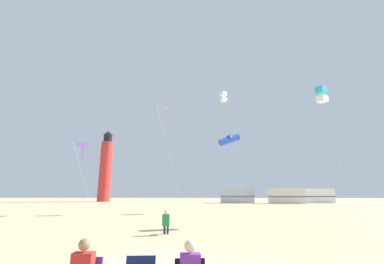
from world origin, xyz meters
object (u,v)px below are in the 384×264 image
at_px(kite_tube_blue, 229,139).
at_px(rv_van_cream, 286,196).
at_px(rv_van_silver, 237,196).
at_px(rv_van_white, 316,196).
at_px(lighthouse_distant, 106,168).
at_px(kite_diamond_violet, 83,147).
at_px(kite_flyer_standing, 166,221).
at_px(kite_box_cyan, 322,95).
at_px(kite_box_white, 224,97).
at_px(kite_diamond_orange, 167,112).

bearing_deg(kite_tube_blue, rv_van_cream, 60.87).
relative_size(rv_van_silver, rv_van_white, 1.00).
xyz_separation_m(kite_tube_blue, lighthouse_distant, (-25.80, 33.71, 0.29)).
height_order(kite_diamond_violet, rv_van_cream, kite_diamond_violet).
bearing_deg(kite_tube_blue, lighthouse_distant, 127.43).
distance_m(kite_flyer_standing, rv_van_cream, 41.68).
xyz_separation_m(kite_box_cyan, lighthouse_distant, (-31.50, 43.27, -1.02)).
xyz_separation_m(kite_tube_blue, kite_diamond_violet, (-12.46, -7.45, -2.02)).
relative_size(kite_tube_blue, lighthouse_distant, 0.49).
xyz_separation_m(kite_box_white, kite_diamond_orange, (-6.24, -1.62, -2.31)).
distance_m(kite_box_cyan, kite_diamond_orange, 15.06).
relative_size(kite_flyer_standing, rv_van_cream, 0.18).
bearing_deg(kite_tube_blue, kite_flyer_standing, -108.06).
relative_size(kite_diamond_violet, rv_van_silver, 0.91).
bearing_deg(rv_van_white, kite_tube_blue, -128.77).
height_order(kite_tube_blue, rv_van_cream, kite_tube_blue).
bearing_deg(rv_van_cream, rv_van_white, 26.46).
xyz_separation_m(kite_box_white, rv_van_white, (20.12, 25.71, -11.25)).
relative_size(kite_box_white, rv_van_white, 2.03).
bearing_deg(kite_diamond_violet, kite_tube_blue, 30.86).
bearing_deg(kite_flyer_standing, rv_van_silver, -106.64).
bearing_deg(lighthouse_distant, kite_diamond_orange, -61.18).
bearing_deg(kite_box_cyan, rv_van_cream, 77.59).
height_order(kite_box_cyan, rv_van_white, kite_box_cyan).
relative_size(kite_tube_blue, rv_van_silver, 1.27).
distance_m(kite_flyer_standing, rv_van_silver, 41.04).
distance_m(kite_box_white, rv_van_silver, 27.72).
height_order(kite_tube_blue, kite_diamond_violet, kite_tube_blue).
xyz_separation_m(kite_box_cyan, rv_van_cream, (7.20, 32.70, -7.46)).
relative_size(kite_box_cyan, rv_van_white, 1.45).
xyz_separation_m(kite_diamond_violet, rv_van_white, (32.16, 33.70, -4.14)).
bearing_deg(rv_van_silver, kite_box_white, -98.80).
xyz_separation_m(kite_diamond_violet, rv_van_silver, (16.44, 32.94, -4.14)).
bearing_deg(kite_flyer_standing, kite_box_cyan, -158.60).
relative_size(kite_box_cyan, rv_van_cream, 1.45).
xyz_separation_m(kite_diamond_orange, rv_van_white, (26.36, 27.33, -8.94)).
xyz_separation_m(kite_box_cyan, kite_diamond_violet, (-18.16, 2.11, -3.33)).
distance_m(kite_flyer_standing, lighthouse_distant, 53.19).
distance_m(rv_van_silver, rv_van_cream, 9.22).
bearing_deg(rv_van_white, lighthouse_distant, 168.80).
distance_m(kite_diamond_orange, lighthouse_distant, 39.78).
bearing_deg(lighthouse_distant, kite_box_cyan, -53.95).
bearing_deg(rv_van_cream, kite_diamond_orange, -127.04).
bearing_deg(kite_box_cyan, kite_tube_blue, 120.80).
xyz_separation_m(rv_van_silver, rv_van_white, (15.71, 0.76, 0.00)).
relative_size(kite_flyer_standing, kite_diamond_violet, 0.20).
height_order(kite_flyer_standing, rv_van_white, rv_van_white).
distance_m(kite_box_cyan, rv_van_white, 39.17).
bearing_deg(rv_van_white, rv_van_silver, -179.11).
distance_m(rv_van_cream, rv_van_white, 7.48).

